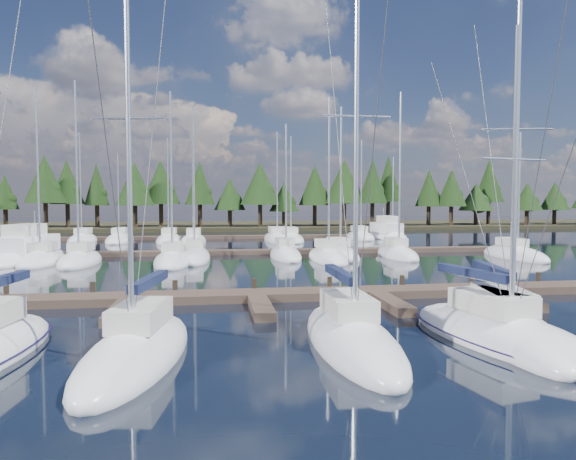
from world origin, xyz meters
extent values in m
plane|color=black|center=(0.00, 30.00, 0.00)|extent=(260.00, 260.00, 0.00)
cube|color=#2A2717|center=(0.00, 90.00, 0.30)|extent=(220.00, 30.00, 0.60)
cube|color=#48372D|center=(0.00, 18.00, 0.20)|extent=(44.00, 2.00, 0.40)
cube|color=#48372D|center=(-6.00, 15.00, 0.20)|extent=(0.90, 4.00, 0.40)
cube|color=#48372D|center=(0.00, 15.00, 0.20)|extent=(0.90, 4.00, 0.40)
cube|color=#48372D|center=(6.00, 15.00, 0.20)|extent=(0.90, 4.00, 0.40)
cube|color=#48372D|center=(12.00, 15.00, 0.20)|extent=(0.90, 4.00, 0.40)
cylinder|color=black|center=(-12.00, 19.00, 0.45)|extent=(0.26, 0.26, 0.90)
cylinder|color=black|center=(-8.00, 19.00, 0.45)|extent=(0.26, 0.26, 0.90)
cylinder|color=black|center=(-4.00, 19.00, 0.45)|extent=(0.26, 0.26, 0.90)
cylinder|color=black|center=(0.00, 19.00, 0.45)|extent=(0.26, 0.26, 0.90)
cylinder|color=black|center=(4.00, 19.00, 0.45)|extent=(0.26, 0.26, 0.90)
cylinder|color=black|center=(8.00, 19.00, 0.45)|extent=(0.26, 0.26, 0.90)
cylinder|color=black|center=(12.00, 19.00, 0.45)|extent=(0.26, 0.26, 0.90)
cylinder|color=black|center=(16.00, 19.00, 0.45)|extent=(0.26, 0.26, 0.90)
cube|color=#48372D|center=(0.00, 40.00, 0.20)|extent=(50.00, 1.80, 0.40)
cube|color=#48372D|center=(0.00, 60.00, 0.20)|extent=(46.00, 1.80, 0.40)
cylinder|color=silver|center=(-9.05, 10.75, 2.10)|extent=(0.55, 3.53, 0.12)
cube|color=#141B38|center=(-9.05, 10.75, 2.25)|extent=(0.76, 3.39, 0.30)
cylinder|color=#3F3F44|center=(-9.00, 11.11, 7.25)|extent=(0.56, 4.26, 13.10)
ellipsoid|color=white|center=(-4.39, 8.62, 0.15)|extent=(3.85, 8.60, 1.90)
cube|color=beige|center=(-4.32, 9.03, 1.35)|extent=(1.80, 2.85, 0.70)
cylinder|color=silver|center=(-4.46, 8.21, 6.71)|extent=(0.18, 0.18, 11.42)
cylinder|color=silver|center=(-4.16, 10.01, 2.10)|extent=(0.72, 3.62, 0.12)
cube|color=#141B38|center=(-4.16, 10.01, 2.25)|extent=(0.92, 3.50, 0.30)
cylinder|color=silver|center=(-4.46, 8.21, 7.28)|extent=(2.24, 0.44, 0.07)
cylinder|color=#3F3F44|center=(-4.75, 6.45, 6.56)|extent=(0.62, 3.55, 11.73)
cylinder|color=#3F3F44|center=(-4.09, 10.38, 6.56)|extent=(0.76, 4.37, 11.73)
ellipsoid|color=white|center=(2.50, 9.19, 0.15)|extent=(2.53, 8.92, 1.90)
cube|color=beige|center=(2.50, 9.63, 1.35)|extent=(1.39, 2.86, 0.70)
cylinder|color=silver|center=(2.50, 8.74, 7.00)|extent=(0.16, 0.16, 11.99)
cylinder|color=silver|center=(2.50, 10.70, 2.10)|extent=(0.13, 3.92, 0.12)
cube|color=#141B38|center=(2.50, 10.70, 2.25)|extent=(0.36, 3.75, 0.30)
cylinder|color=silver|center=(2.50, 8.74, 7.60)|extent=(2.26, 0.08, 0.07)
cylinder|color=#3F3F44|center=(2.49, 6.82, 6.85)|extent=(0.04, 3.86, 12.30)
cylinder|color=#3F3F44|center=(2.50, 11.10, 6.85)|extent=(0.04, 4.75, 12.30)
ellipsoid|color=white|center=(7.70, 8.86, 0.15)|extent=(4.60, 9.25, 1.90)
cube|color=beige|center=(7.61, 9.30, 1.35)|extent=(2.12, 3.09, 0.70)
cylinder|color=silver|center=(7.79, 8.43, 5.79)|extent=(0.19, 0.19, 9.58)
cylinder|color=silver|center=(7.40, 10.34, 2.10)|extent=(0.89, 3.84, 0.12)
cube|color=#141B38|center=(7.40, 10.34, 2.25)|extent=(1.08, 3.71, 0.30)
cylinder|color=silver|center=(7.79, 8.43, 6.27)|extent=(2.57, 0.59, 0.07)
cylinder|color=#3F3F44|center=(8.17, 6.57, 5.64)|extent=(0.79, 3.76, 9.89)
cylinder|color=#3F3F44|center=(7.32, 10.73, 5.64)|extent=(0.97, 4.63, 9.90)
ellipsoid|color=#110B39|center=(7.70, 8.86, 0.22)|extent=(4.78, 9.62, 0.18)
ellipsoid|color=white|center=(8.35, 9.57, 0.15)|extent=(4.41, 9.77, 1.90)
cube|color=beige|center=(8.44, 10.04, 1.35)|extent=(2.01, 3.24, 0.70)
cylinder|color=silver|center=(8.26, 9.11, 6.78)|extent=(0.19, 0.19, 11.55)
cylinder|color=silver|center=(8.66, 11.15, 2.10)|extent=(0.91, 4.10, 0.12)
cube|color=#141B38|center=(8.66, 11.15, 2.25)|extent=(1.10, 3.96, 0.30)
cylinder|color=silver|center=(8.26, 9.11, 7.35)|extent=(2.35, 0.53, 0.07)
cylinder|color=#3F3F44|center=(7.87, 7.12, 6.63)|extent=(0.81, 4.02, 11.86)
cylinder|color=#3F3F44|center=(8.74, 11.56, 6.63)|extent=(0.99, 4.94, 11.86)
ellipsoid|color=white|center=(-15.40, 35.03, 0.15)|extent=(2.77, 8.07, 1.90)
cube|color=beige|center=(-15.40, 35.44, 1.35)|extent=(1.52, 2.58, 0.70)
cylinder|color=silver|center=(-15.40, 34.63, 7.25)|extent=(0.16, 0.16, 12.49)
ellipsoid|color=white|center=(-12.34, 34.25, 0.15)|extent=(2.76, 8.02, 1.90)
cube|color=beige|center=(-12.34, 34.65, 1.35)|extent=(1.52, 2.57, 0.70)
cylinder|color=silver|center=(-12.34, 33.85, 7.50)|extent=(0.16, 0.16, 13.00)
ellipsoid|color=white|center=(-5.22, 33.21, 0.15)|extent=(2.82, 8.26, 1.90)
cube|color=beige|center=(-5.22, 33.62, 1.35)|extent=(1.55, 2.64, 0.70)
cylinder|color=silver|center=(-5.22, 32.80, 7.09)|extent=(0.16, 0.16, 12.18)
ellipsoid|color=white|center=(-3.63, 35.95, 0.15)|extent=(2.52, 9.60, 1.90)
cube|color=beige|center=(-3.63, 36.43, 1.35)|extent=(1.38, 3.07, 0.70)
cylinder|color=silver|center=(-3.63, 35.47, 6.78)|extent=(0.16, 0.16, 11.56)
ellipsoid|color=white|center=(4.08, 36.47, 0.15)|extent=(2.46, 8.61, 1.90)
cube|color=beige|center=(4.08, 36.90, 1.35)|extent=(1.35, 2.76, 0.70)
cylinder|color=silver|center=(4.08, 36.04, 6.21)|extent=(0.16, 0.16, 10.42)
ellipsoid|color=white|center=(7.22, 33.88, 0.15)|extent=(2.69, 8.78, 1.90)
cube|color=beige|center=(7.22, 34.31, 1.35)|extent=(1.48, 2.81, 0.70)
cylinder|color=silver|center=(7.22, 33.44, 7.13)|extent=(0.16, 0.16, 12.26)
ellipsoid|color=white|center=(8.70, 35.82, 0.15)|extent=(2.81, 8.43, 1.90)
cube|color=beige|center=(8.70, 36.24, 1.35)|extent=(1.55, 2.70, 0.70)
cylinder|color=silver|center=(8.70, 35.40, 6.93)|extent=(0.16, 0.16, 11.85)
ellipsoid|color=white|center=(13.79, 35.40, 0.15)|extent=(2.43, 7.97, 1.90)
cube|color=beige|center=(13.79, 35.80, 1.35)|extent=(1.34, 2.55, 0.70)
cylinder|color=silver|center=(13.79, 35.00, 7.57)|extent=(0.16, 0.16, 13.14)
ellipsoid|color=white|center=(23.60, 33.43, 0.15)|extent=(2.60, 9.01, 1.90)
cube|color=beige|center=(23.60, 33.88, 1.35)|extent=(1.43, 2.88, 0.70)
cylinder|color=silver|center=(23.60, 32.98, 5.85)|extent=(0.16, 0.16, 9.70)
ellipsoid|color=white|center=(-17.53, 56.46, 0.15)|extent=(2.89, 7.77, 1.90)
cube|color=beige|center=(-17.53, 56.85, 1.35)|extent=(1.59, 2.49, 0.70)
cylinder|color=silver|center=(-17.53, 56.07, 6.95)|extent=(0.16, 0.16, 11.90)
ellipsoid|color=white|center=(-13.28, 56.60, 0.15)|extent=(2.92, 9.63, 1.90)
cube|color=beige|center=(-13.28, 57.08, 1.35)|extent=(1.61, 3.08, 0.70)
cylinder|color=silver|center=(-13.28, 56.12, 5.79)|extent=(0.16, 0.16, 9.59)
ellipsoid|color=white|center=(-7.33, 54.88, 0.15)|extent=(2.89, 9.48, 1.90)
cube|color=beige|center=(-7.33, 55.35, 1.35)|extent=(1.59, 3.03, 0.70)
cylinder|color=silver|center=(-7.33, 54.41, 6.66)|extent=(0.16, 0.16, 11.32)
ellipsoid|color=white|center=(-4.40, 53.69, 0.15)|extent=(2.88, 8.76, 1.90)
cube|color=beige|center=(-4.40, 54.13, 1.35)|extent=(1.58, 2.80, 0.70)
cylinder|color=silver|center=(-4.40, 53.26, 7.67)|extent=(0.16, 0.16, 13.34)
ellipsoid|color=white|center=(5.65, 55.48, 0.15)|extent=(2.90, 11.80, 1.90)
cube|color=beige|center=(5.65, 56.07, 1.35)|extent=(1.59, 3.78, 0.70)
cylinder|color=silver|center=(5.65, 54.89, 7.15)|extent=(0.16, 0.16, 12.30)
ellipsoid|color=white|center=(7.26, 54.93, 0.15)|extent=(2.99, 10.19, 1.90)
cube|color=beige|center=(7.26, 55.44, 1.35)|extent=(1.64, 3.26, 0.70)
cylinder|color=silver|center=(7.26, 54.42, 6.85)|extent=(0.16, 0.16, 11.70)
ellipsoid|color=white|center=(16.65, 56.73, 0.15)|extent=(2.99, 7.85, 1.90)
cube|color=beige|center=(16.65, 57.12, 1.35)|extent=(1.64, 2.51, 0.70)
cylinder|color=silver|center=(16.65, 56.34, 6.82)|extent=(0.16, 0.16, 11.64)
ellipsoid|color=white|center=(20.94, 56.97, 0.15)|extent=(2.75, 8.97, 1.90)
cube|color=beige|center=(20.94, 57.42, 1.35)|extent=(1.51, 2.87, 0.70)
cylinder|color=silver|center=(20.94, 56.52, 5.81)|extent=(0.16, 0.16, 9.62)
ellipsoid|color=white|center=(-16.96, 36.85, 0.10)|extent=(5.19, 10.46, 2.00)
cube|color=white|center=(-16.96, 36.85, 1.45)|extent=(3.51, 5.88, 1.33)
cube|color=beige|center=(-17.05, 36.36, 2.56)|extent=(2.47, 3.79, 1.00)
cylinder|color=silver|center=(-16.77, 37.83, 3.23)|extent=(0.09, 0.09, 1.78)
ellipsoid|color=white|center=(20.38, 57.37, 0.10)|extent=(4.06, 10.02, 1.96)
cube|color=white|center=(20.38, 57.37, 1.41)|extent=(2.88, 5.57, 1.30)
cube|color=beige|center=(20.42, 56.89, 2.50)|extent=(2.07, 3.56, 0.98)
cylinder|color=silver|center=(20.30, 58.35, 3.15)|extent=(0.09, 0.09, 1.74)
cylinder|color=black|center=(-36.18, 83.40, 2.08)|extent=(0.70, 0.70, 2.95)
cone|color=black|center=(-36.18, 83.40, 6.43)|extent=(4.23, 4.23, 5.75)
ellipsoid|color=black|center=(-35.68, 83.40, 5.11)|extent=(2.54, 2.54, 2.54)
cylinder|color=black|center=(-28.89, 80.20, 2.60)|extent=(0.70, 0.70, 4.00)
cone|color=black|center=(-28.89, 80.20, 8.49)|extent=(6.31, 6.31, 7.78)
ellipsoid|color=black|center=(-28.39, 80.20, 6.72)|extent=(3.79, 3.79, 3.79)
cylinder|color=black|center=(-26.36, 83.34, 2.51)|extent=(0.70, 0.70, 3.82)
cone|color=black|center=(-26.36, 83.34, 8.13)|extent=(5.58, 5.58, 7.43)
ellipsoid|color=black|center=(-25.86, 83.34, 6.43)|extent=(3.35, 3.35, 3.35)
cylinder|color=black|center=(-21.43, 82.51, 2.41)|extent=(0.70, 0.70, 3.62)
cone|color=black|center=(-21.43, 82.51, 7.73)|extent=(4.04, 4.04, 7.03)
ellipsoid|color=black|center=(-20.93, 82.51, 6.12)|extent=(2.43, 2.43, 2.43)
cylinder|color=black|center=(-14.69, 78.80, 2.41)|extent=(0.70, 0.70, 3.61)
cone|color=black|center=(-14.69, 78.80, 7.72)|extent=(6.14, 6.14, 7.02)
ellipsoid|color=black|center=(-14.19, 78.80, 6.12)|extent=(3.68, 3.68, 3.68)
cylinder|color=black|center=(-10.93, 82.39, 2.51)|extent=(0.70, 0.70, 3.82)
cone|color=black|center=(-10.93, 82.39, 8.14)|extent=(6.49, 6.49, 7.43)
ellipsoid|color=black|center=(-10.43, 82.39, 6.44)|extent=(3.89, 3.89, 3.89)
cylinder|color=black|center=(-4.34, 80.91, 2.47)|extent=(0.70, 0.70, 3.74)
cone|color=black|center=(-4.34, 80.91, 7.97)|extent=(4.99, 4.99, 7.27)
ellipsoid|color=black|center=(-3.84, 80.91, 6.31)|extent=(2.99, 2.99, 2.99)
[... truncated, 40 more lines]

